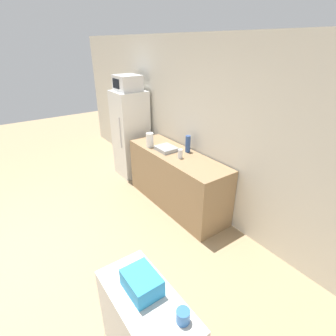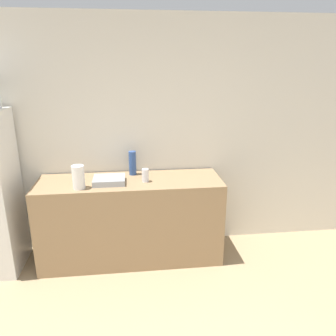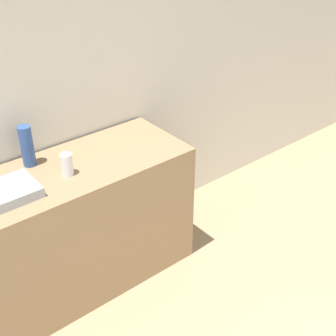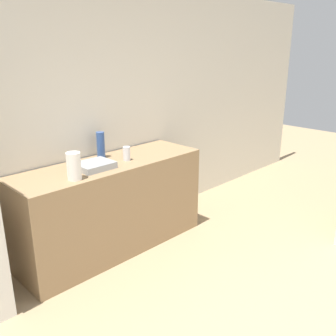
% 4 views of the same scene
% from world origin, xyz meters
% --- Properties ---
extents(wall_back, '(8.00, 0.06, 2.60)m').
position_xyz_m(wall_back, '(0.00, 3.12, 1.30)').
color(wall_back, silver).
rests_on(wall_back, ground_plane).
extents(counter, '(1.94, 0.61, 0.92)m').
position_xyz_m(counter, '(0.04, 2.77, 0.46)').
color(counter, '#937551').
rests_on(counter, ground_plane).
extents(sink_basin, '(0.32, 0.27, 0.06)m').
position_xyz_m(sink_basin, '(-0.17, 2.71, 0.95)').
color(sink_basin, '#9EA3A8').
rests_on(sink_basin, counter).
extents(bottle_tall, '(0.08, 0.08, 0.26)m').
position_xyz_m(bottle_tall, '(0.07, 2.95, 1.05)').
color(bottle_tall, '#2D4C8C').
rests_on(bottle_tall, counter).
extents(bottle_short, '(0.07, 0.07, 0.14)m').
position_xyz_m(bottle_short, '(0.20, 2.71, 0.98)').
color(bottle_short, silver).
rests_on(bottle_short, counter).
extents(paper_towel_roll, '(0.12, 0.12, 0.23)m').
position_xyz_m(paper_towel_roll, '(-0.46, 2.59, 1.03)').
color(paper_towel_roll, white).
rests_on(paper_towel_roll, counter).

